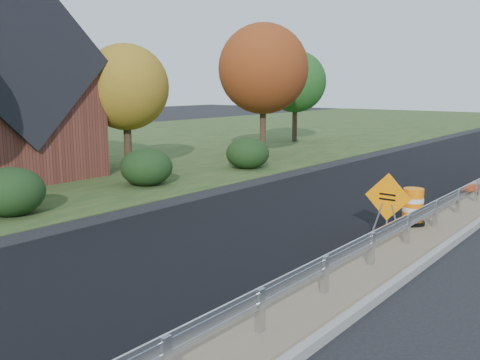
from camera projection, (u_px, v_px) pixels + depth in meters
The scene contains 11 objects.
ground at pixel (434, 234), 14.50m from camera, with size 140.00×140.00×0.00m, color black.
grass_verge_near at pixel (134, 143), 36.87m from camera, with size 30.00×120.00×0.03m, color #26431D.
milled_overlay at pixel (412, 172), 24.90m from camera, with size 7.20×120.00×0.01m, color black.
hedge_south at pixel (10, 192), 16.45m from camera, with size 2.09×2.09×1.52m, color black.
hedge_mid at pixel (147, 167), 21.39m from camera, with size 2.09×2.09×1.52m, color black.
hedge_north at pixel (248, 153), 25.71m from camera, with size 2.09×2.09×1.52m, color black.
tree_near_yellow at pixel (126, 87), 24.52m from camera, with size 3.96×3.96×5.88m.
tree_near_red at pixel (263, 69), 29.30m from camera, with size 4.95×4.95×7.35m.
tree_near_back at pixel (295, 82), 37.43m from camera, with size 4.29×4.29×6.37m.
caution_sign at pixel (386, 221), 14.10m from camera, with size 1.26×0.52×1.73m.
barrel_median_near at pixel (413, 207), 14.55m from camera, with size 0.68×0.68×1.00m.
Camera 1 is at (4.56, -14.26, 3.99)m, focal length 40.00 mm.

